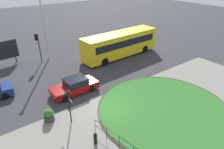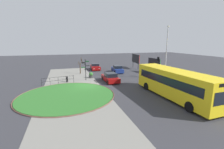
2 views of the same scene
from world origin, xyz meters
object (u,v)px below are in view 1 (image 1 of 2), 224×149
signpost_directional (69,99)px  lamppost_tall (43,23)px  car_trailing (75,86)px  bus_yellow (120,44)px  billboard_left (2,51)px  bollard_foreground (95,138)px  traffic_light_near (37,42)px  planter_near_signpost (49,116)px

signpost_directional → lamppost_tall: (3.11, 13.11, 2.62)m
signpost_directional → car_trailing: bearing=58.9°
bus_yellow → billboard_left: bearing=153.7°
signpost_directional → lamppost_tall: size_ratio=0.40×
lamppost_tall → billboard_left: bearing=168.4°
bollard_foreground → traffic_light_near: size_ratio=0.25×
signpost_directional → bollard_foreground: size_ratio=3.82×
signpost_directional → traffic_light_near: size_ratio=0.95×
traffic_light_near → car_trailing: bearing=85.6°
bus_yellow → traffic_light_near: (-9.50, 4.29, 0.98)m
traffic_light_near → lamppost_tall: bearing=-162.5°
signpost_directional → bollard_foreground: bearing=-83.2°
signpost_directional → lamppost_tall: lamppost_tall is taller
car_trailing → planter_near_signpost: bearing=34.6°
billboard_left → planter_near_signpost: bearing=-93.8°
car_trailing → traffic_light_near: (-0.35, 8.93, 2.04)m
lamppost_tall → bollard_foreground: bearing=-99.7°
bollard_foreground → traffic_light_near: traffic_light_near is taller
car_trailing → lamppost_tall: 10.37m
signpost_directional → bus_yellow: signpost_directional is taller
lamppost_tall → signpost_directional: bearing=-103.4°
signpost_directional → billboard_left: size_ratio=0.97×
lamppost_tall → car_trailing: bearing=-95.6°
bollard_foreground → signpost_directional: bearing=96.8°
signpost_directional → bollard_foreground: (0.36, -2.99, -1.60)m
car_trailing → bus_yellow: bearing=-154.0°
bus_yellow → traffic_light_near: bearing=153.3°
bus_yellow → lamppost_tall: bearing=147.0°
traffic_light_near → signpost_directional: bearing=75.1°
lamppost_tall → traffic_light_near: bearing=-155.9°
bollard_foreground → planter_near_signpost: 4.44m
lamppost_tall → billboard_left: lamppost_tall is taller
traffic_light_near → planter_near_signpost: traffic_light_near is taller
bollard_foreground → car_trailing: (1.82, 6.59, 0.19)m
signpost_directional → billboard_left: 14.29m
signpost_directional → lamppost_tall: bearing=76.6°
bus_yellow → signpost_directional: bearing=-146.3°
traffic_light_near → lamppost_tall: lamppost_tall is taller
planter_near_signpost → signpost_directional: bearing=-40.4°
car_trailing → billboard_left: 11.40m
bus_yellow → planter_near_signpost: 14.57m
bollard_foreground → car_trailing: car_trailing is taller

